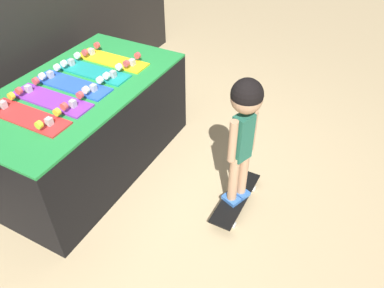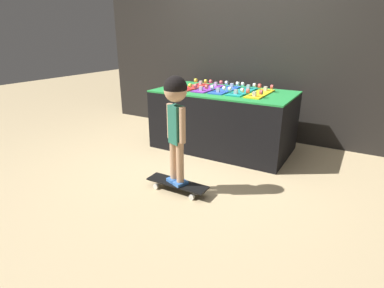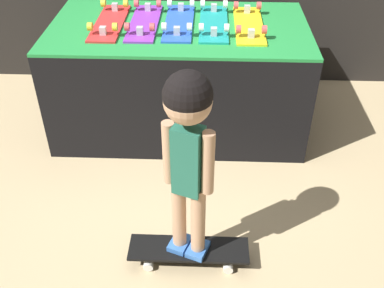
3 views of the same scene
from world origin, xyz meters
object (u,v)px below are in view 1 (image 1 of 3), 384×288
child (244,121)px  skateboard_red_on_rack (26,115)px  skateboard_purple_on_rack (51,99)px  skateboard_yellow_on_rack (112,59)px  skateboard_on_floor (236,199)px  skateboard_blue_on_rack (72,83)px  skateboard_teal_on_rack (92,70)px

child → skateboard_red_on_rack: bearing=134.5°
skateboard_purple_on_rack → skateboard_yellow_on_rack: 0.70m
skateboard_on_floor → skateboard_purple_on_rack: bearing=104.9°
skateboard_red_on_rack → skateboard_blue_on_rack: size_ratio=1.00×
skateboard_teal_on_rack → skateboard_yellow_on_rack: (0.23, -0.02, 0.00)m
skateboard_purple_on_rack → skateboard_teal_on_rack: 0.47m
skateboard_blue_on_rack → child: 1.36m
skateboard_purple_on_rack → skateboard_teal_on_rack: size_ratio=1.00×
skateboard_blue_on_rack → skateboard_teal_on_rack: same height
skateboard_red_on_rack → skateboard_teal_on_rack: 0.70m
skateboard_teal_on_rack → skateboard_yellow_on_rack: size_ratio=1.00×
skateboard_red_on_rack → skateboard_teal_on_rack: size_ratio=1.00×
skateboard_yellow_on_rack → skateboard_on_floor: bearing=-104.4°
skateboard_blue_on_rack → skateboard_yellow_on_rack: (0.47, -0.02, 0.00)m
skateboard_purple_on_rack → skateboard_yellow_on_rack: bearing=-0.9°
skateboard_red_on_rack → child: bearing=-66.1°
skateboard_red_on_rack → skateboard_teal_on_rack: same height
skateboard_purple_on_rack → skateboard_red_on_rack: bearing=-178.4°
skateboard_purple_on_rack → skateboard_on_floor: skateboard_purple_on_rack is taller
skateboard_teal_on_rack → skateboard_on_floor: size_ratio=1.02×
skateboard_blue_on_rack → skateboard_yellow_on_rack: bearing=-2.7°
skateboard_red_on_rack → skateboard_teal_on_rack: (0.70, 0.01, 0.00)m
skateboard_purple_on_rack → skateboard_blue_on_rack: bearing=2.5°
child → skateboard_on_floor: bearing=124.7°
skateboard_blue_on_rack → child: bearing=-84.7°
skateboard_red_on_rack → skateboard_yellow_on_rack: size_ratio=1.00×
skateboard_blue_on_rack → child: child is taller
skateboard_red_on_rack → skateboard_purple_on_rack: same height
skateboard_blue_on_rack → skateboard_on_floor: 1.54m
skateboard_teal_on_rack → child: 1.35m
skateboard_blue_on_rack → child: size_ratio=0.63×
skateboard_teal_on_rack → skateboard_on_floor: skateboard_teal_on_rack is taller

